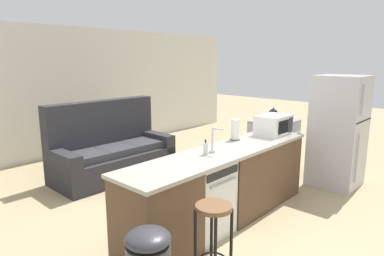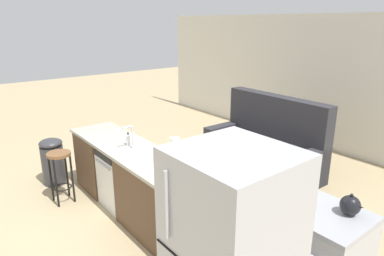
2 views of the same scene
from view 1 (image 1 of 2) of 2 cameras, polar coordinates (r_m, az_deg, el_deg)
name	(u,v)px [view 1 (image 1 of 2)]	position (r m, az deg, el deg)	size (l,w,h in m)	color
ground_plane	(215,224)	(4.31, 3.83, -15.72)	(24.00, 24.00, 0.00)	tan
wall_back	(62,92)	(7.39, -20.88, 5.60)	(10.00, 0.06, 2.60)	silver
kitchen_counter	(227,186)	(4.31, 5.93, -9.63)	(2.94, 0.66, 0.90)	brown
dishwasher	(202,198)	(3.95, 1.61, -11.56)	(0.58, 0.61, 0.84)	white
stove_range	(274,145)	(6.29, 13.44, -2.75)	(0.76, 0.68, 0.90)	#B7B7BC
refrigerator	(338,131)	(5.76, 23.18, -0.51)	(0.72, 0.73, 1.72)	#B7B7BC
microwave	(273,125)	(5.01, 13.41, 0.52)	(0.50, 0.37, 0.28)	white
sink_faucet	(213,142)	(3.94, 3.60, -2.29)	(0.07, 0.18, 0.30)	silver
paper_towel_roll	(235,130)	(4.58, 7.22, -0.30)	(0.14, 0.14, 0.28)	#4C4C51
soap_bottle	(206,148)	(3.87, 2.28, -3.43)	(0.06, 0.06, 0.18)	silver
kettle	(273,113)	(6.39, 13.38, 2.37)	(0.21, 0.17, 0.19)	black
bar_stool	(213,227)	(3.09, 3.60, -16.15)	(0.32, 0.32, 0.74)	brown
couch	(110,153)	(5.99, -13.49, -4.04)	(2.01, 0.93, 1.27)	#2D2D33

